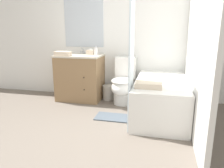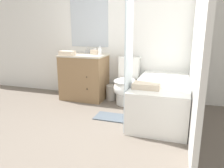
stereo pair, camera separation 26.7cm
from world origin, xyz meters
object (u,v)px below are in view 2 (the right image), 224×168
bath_towel_folded (147,86)px  bathtub (162,99)px  sink_faucet (88,51)px  toilet (126,84)px  wastebasket (112,92)px  tissue_box (95,52)px  vanity_cabinet (84,76)px  hand_towel_folded (67,53)px  bath_mat (115,117)px  soap_dispenser (100,51)px

bath_towel_folded → bathtub: bearing=70.2°
sink_faucet → toilet: size_ratio=0.18×
toilet → wastebasket: 0.41m
wastebasket → tissue_box: 0.82m
vanity_cabinet → hand_towel_folded: size_ratio=3.16×
sink_faucet → bath_mat: bearing=-49.3°
tissue_box → bath_towel_folded: tissue_box is taller
vanity_cabinet → soap_dispenser: size_ratio=5.52×
bath_towel_folded → bath_mat: 0.77m
soap_dispenser → bath_towel_folded: (1.01, -0.98, -0.32)m
tissue_box → bath_towel_folded: 1.58m
toilet → soap_dispenser: soap_dispenser is taller
sink_faucet → soap_dispenser: 0.34m
sink_faucet → vanity_cabinet: bearing=-90.0°
toilet → bathtub: bearing=-31.4°
bath_towel_folded → bath_mat: (-0.48, 0.17, -0.58)m
wastebasket → bath_towel_folded: bath_towel_folded is taller
bath_towel_folded → hand_towel_folded: bearing=154.2°
soap_dispenser → vanity_cabinet: bearing=-171.3°
soap_dispenser → bath_towel_folded: bearing=-44.0°
bath_towel_folded → tissue_box: bearing=137.2°
tissue_box → bath_mat: 1.40m
hand_towel_folded → vanity_cabinet: bearing=37.5°
wastebasket → bath_mat: bearing=-69.4°
wastebasket → vanity_cabinet: bearing=-171.7°
hand_towel_folded → bath_mat: (1.07, -0.58, -0.87)m
tissue_box → bath_mat: bearing=-53.3°
wastebasket → bath_towel_folded: (0.80, -1.01, 0.45)m
bathtub → hand_towel_folded: size_ratio=5.77×
vanity_cabinet → bathtub: vanity_cabinet is taller
soap_dispenser → bath_mat: soap_dispenser is taller
wastebasket → sink_faucet: bearing=165.7°
vanity_cabinet → wastebasket: (0.52, 0.08, -0.30)m
toilet → bath_towel_folded: (0.49, -0.86, 0.23)m
vanity_cabinet → tissue_box: size_ratio=5.59×
tissue_box → soap_dispenser: size_ratio=0.99×
toilet → hand_towel_folded: size_ratio=3.04×
wastebasket → hand_towel_folded: bearing=-161.1°
wastebasket → bath_towel_folded: size_ratio=0.78×
vanity_cabinet → bath_mat: (0.83, -0.76, -0.42)m
hand_towel_folded → bath_mat: 1.49m
vanity_cabinet → bathtub: (1.48, -0.48, -0.15)m
toilet → wastebasket: size_ratio=2.97×
wastebasket → soap_dispenser: size_ratio=1.79×
soap_dispenser → hand_towel_folded: (-0.54, -0.23, -0.03)m
sink_faucet → toilet: sink_faucet is taller
sink_faucet → soap_dispenser: (0.30, -0.16, 0.03)m
wastebasket → soap_dispenser: (-0.22, -0.03, 0.77)m
bathtub → soap_dispenser: size_ratio=10.06×
toilet → hand_towel_folded: 1.19m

